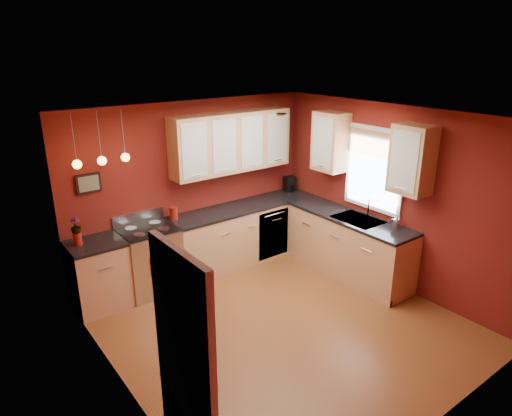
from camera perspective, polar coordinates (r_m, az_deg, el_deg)
floor at (r=5.98m, az=3.13°, el=-14.29°), size 4.20×4.20×0.00m
ceiling at (r=5.01m, az=3.69°, el=11.15°), size 4.00×4.20×0.02m
wall_back at (r=7.00m, az=-7.82°, el=2.57°), size 4.00×0.02×2.60m
wall_front at (r=4.17m, az=22.77°, el=-11.34°), size 4.00×0.02×2.60m
wall_left at (r=4.45m, az=-16.88°, el=-8.56°), size 0.02×4.20×2.60m
wall_right at (r=6.76m, az=16.42°, el=1.31°), size 0.02×4.20×2.60m
base_cabinets_back_left at (r=6.46m, az=-19.02°, el=-8.05°), size 0.70×0.60×0.90m
base_cabinets_back_right at (r=7.42m, az=-1.45°, el=-3.23°), size 2.54×0.60×0.90m
base_cabinets_right at (r=7.10m, az=11.41°, el=-4.72°), size 0.60×2.10×0.90m
counter_back_left at (r=6.27m, az=-19.49°, el=-4.23°), size 0.70×0.62×0.04m
counter_back_right at (r=7.24m, az=-1.48°, el=0.19°), size 2.54×0.62×0.04m
counter_right at (r=6.92m, az=11.67°, el=-1.18°), size 0.62×2.10×0.04m
gas_range at (r=6.67m, az=-13.11°, el=-6.25°), size 0.76×0.64×1.11m
dishwasher_front at (r=7.41m, az=2.19°, el=-3.26°), size 0.60×0.02×0.80m
sink at (r=6.84m, az=12.61°, el=-1.57°), size 0.50×0.70×0.33m
window at (r=6.81m, az=14.60°, el=5.02°), size 0.06×1.02×1.22m
door_left_wall at (r=3.68m, az=-8.79°, el=-19.66°), size 0.12×0.82×2.05m
upper_cabinets_back at (r=7.00m, az=-3.04°, el=8.22°), size 2.00×0.35×0.90m
upper_cabinets_right at (r=6.65m, az=13.81°, el=7.07°), size 0.35×1.95×0.90m
wall_picture at (r=6.31m, az=-20.20°, el=2.91°), size 0.32×0.03×0.26m
pendant_lights at (r=5.94m, az=-18.71°, el=5.69°), size 0.71×0.11×0.66m
red_canister at (r=6.73m, az=-10.27°, el=-0.65°), size 0.12×0.12×0.19m
red_vase at (r=6.22m, az=-21.41°, el=-3.62°), size 0.11×0.11×0.17m
flowers at (r=6.15m, az=-21.62°, el=-2.11°), size 0.13×0.13×0.22m
coffee_maker at (r=7.93m, az=4.26°, el=2.96°), size 0.20×0.20×0.26m
soap_pump at (r=6.59m, az=17.13°, el=-1.62°), size 0.09×0.10×0.20m
dish_towel at (r=6.36m, az=-12.20°, el=-7.10°), size 0.20×0.01×0.28m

